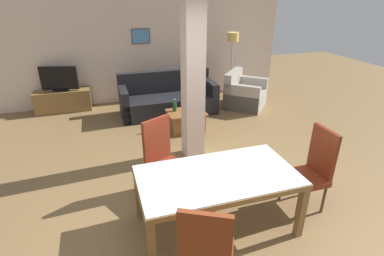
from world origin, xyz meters
name	(u,v)px	position (x,y,z in m)	size (l,w,h in m)	color
ground_plane	(216,225)	(0.00, 0.00, 0.00)	(18.00, 18.00, 0.00)	brown
back_wall	(144,46)	(0.00, 4.91, 1.35)	(7.20, 0.09, 2.70)	beige
divider_pillar	(193,79)	(0.26, 1.75, 1.35)	(0.30, 0.34, 2.70)	beige
dining_table	(217,185)	(0.00, 0.00, 0.60)	(1.81, 0.97, 0.73)	brown
dining_chair_far_left	(163,156)	(-0.45, 0.84, 0.58)	(0.62, 0.62, 1.10)	maroon
dining_chair_head_right	(312,168)	(1.29, 0.00, 0.58)	(0.46, 0.46, 1.10)	maroon
dining_chair_near_left	(206,252)	(-0.45, -0.86, 0.58)	(0.62, 0.62, 1.10)	maroon
sofa	(168,100)	(0.31, 3.81, 0.31)	(2.16, 0.91, 0.92)	black
armchair	(244,95)	(2.17, 3.63, 0.29)	(1.26, 1.27, 0.85)	#9E988E
coffee_table	(186,121)	(0.44, 2.74, 0.20)	(0.75, 0.56, 0.40)	brown
bottle	(175,106)	(0.23, 2.86, 0.49)	(0.08, 0.08, 0.25)	#194C23
tv_stand	(63,101)	(-2.01, 4.63, 0.25)	(1.23, 0.40, 0.50)	brown
tv_screen	(59,79)	(-2.01, 4.63, 0.77)	(0.82, 0.28, 0.56)	black
floor_lamp	(233,44)	(2.17, 4.43, 1.38)	(0.28, 0.28, 1.66)	#B7B7BC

